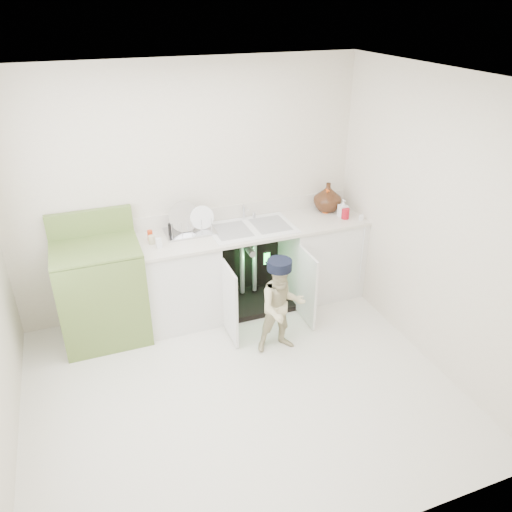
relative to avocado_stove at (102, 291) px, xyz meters
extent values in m
plane|color=beige|center=(0.96, -1.18, -0.50)|extent=(3.50, 3.50, 0.00)
cube|color=beige|center=(0.96, 0.32, 0.75)|extent=(3.50, 2.50, 0.02)
cube|color=beige|center=(0.96, -2.68, 0.75)|extent=(3.50, 2.50, 0.02)
cube|color=beige|center=(2.71, -1.18, 0.75)|extent=(2.50, 3.00, 0.02)
plane|color=white|center=(0.96, -1.18, 2.00)|extent=(3.50, 3.50, 0.00)
cube|color=silver|center=(0.71, 0.02, -0.07)|extent=(0.80, 0.60, 0.86)
cube|color=silver|center=(2.31, 0.02, -0.07)|extent=(0.80, 0.60, 0.86)
cube|color=black|center=(1.51, 0.29, -0.07)|extent=(0.80, 0.06, 0.86)
cube|color=black|center=(1.51, 0.02, -0.47)|extent=(0.80, 0.60, 0.06)
cylinder|color=gray|center=(1.44, 0.12, -0.05)|extent=(0.05, 0.05, 0.70)
cylinder|color=gray|center=(1.58, 0.12, -0.05)|extent=(0.05, 0.05, 0.70)
cylinder|color=gray|center=(1.51, 0.07, 0.12)|extent=(0.07, 0.18, 0.07)
cube|color=silver|center=(1.11, -0.48, -0.10)|extent=(0.03, 0.40, 0.76)
cube|color=silver|center=(1.91, -0.48, -0.10)|extent=(0.02, 0.40, 0.76)
cube|color=silver|center=(1.51, 0.02, 0.39)|extent=(2.44, 0.64, 0.03)
cube|color=silver|center=(1.51, 0.31, 0.48)|extent=(2.44, 0.02, 0.15)
cube|color=white|center=(1.51, 0.02, 0.40)|extent=(0.85, 0.55, 0.02)
cube|color=gray|center=(1.31, 0.02, 0.41)|extent=(0.34, 0.40, 0.01)
cube|color=gray|center=(1.72, 0.02, 0.41)|extent=(0.34, 0.40, 0.01)
cylinder|color=silver|center=(1.51, 0.24, 0.49)|extent=(0.03, 0.03, 0.17)
cylinder|color=silver|center=(1.51, 0.18, 0.57)|extent=(0.02, 0.14, 0.02)
cylinder|color=silver|center=(1.62, 0.24, 0.44)|extent=(0.04, 0.04, 0.06)
cylinder|color=white|center=(2.64, -0.29, 0.05)|extent=(0.01, 0.01, 0.70)
cube|color=white|center=(2.64, -0.20, 0.43)|extent=(0.04, 0.02, 0.06)
cube|color=silver|center=(0.91, 0.14, 0.41)|extent=(0.49, 0.32, 0.02)
cylinder|color=silver|center=(0.87, 0.16, 0.50)|extent=(0.30, 0.11, 0.29)
cylinder|color=white|center=(1.04, 0.14, 0.49)|extent=(0.24, 0.06, 0.23)
cylinder|color=silver|center=(0.72, 0.04, 0.49)|extent=(0.01, 0.01, 0.14)
cylinder|color=silver|center=(0.81, 0.04, 0.49)|extent=(0.01, 0.01, 0.14)
cylinder|color=silver|center=(0.91, 0.04, 0.49)|extent=(0.01, 0.01, 0.14)
cylinder|color=silver|center=(1.01, 0.04, 0.49)|extent=(0.01, 0.01, 0.14)
cylinder|color=silver|center=(1.11, 0.04, 0.49)|extent=(0.01, 0.01, 0.14)
imported|color=#491E14|center=(2.43, 0.16, 0.56)|extent=(0.30, 0.30, 0.31)
imported|color=#DA4A0B|center=(2.40, 0.12, 0.53)|extent=(0.10, 0.10, 0.26)
imported|color=white|center=(2.51, -0.04, 0.49)|extent=(0.08, 0.09, 0.19)
cylinder|color=#A60E1C|center=(2.51, -0.10, 0.46)|extent=(0.08, 0.08, 0.11)
cylinder|color=#BD3210|center=(0.52, 0.10, 0.45)|extent=(0.05, 0.05, 0.10)
cylinder|color=#BDB28A|center=(0.52, 0.02, 0.44)|extent=(0.06, 0.06, 0.08)
cylinder|color=black|center=(0.72, 0.14, 0.46)|extent=(0.04, 0.04, 0.12)
cube|color=silver|center=(0.57, -0.08, 0.45)|extent=(0.05, 0.05, 0.09)
cube|color=olive|center=(0.00, -0.01, -0.03)|extent=(0.78, 0.65, 0.94)
cube|color=olive|center=(0.00, -0.01, 0.46)|extent=(0.78, 0.65, 0.02)
cube|color=olive|center=(0.00, 0.28, 0.59)|extent=(0.78, 0.06, 0.25)
cylinder|color=black|center=(-0.19, -0.17, 0.45)|extent=(0.17, 0.17, 0.02)
cylinder|color=silver|center=(-0.19, -0.17, 0.47)|extent=(0.21, 0.21, 0.01)
cylinder|color=black|center=(-0.19, 0.15, 0.45)|extent=(0.17, 0.17, 0.02)
cylinder|color=silver|center=(-0.19, 0.15, 0.47)|extent=(0.21, 0.21, 0.01)
cylinder|color=black|center=(0.19, -0.17, 0.45)|extent=(0.17, 0.17, 0.02)
cylinder|color=silver|center=(0.19, -0.17, 0.47)|extent=(0.21, 0.21, 0.01)
cylinder|color=black|center=(0.19, 0.15, 0.45)|extent=(0.17, 0.17, 0.02)
cylinder|color=silver|center=(0.19, 0.15, 0.47)|extent=(0.21, 0.21, 0.01)
imported|color=beige|center=(1.50, -0.79, -0.04)|extent=(0.47, 0.38, 0.92)
cylinder|color=black|center=(1.50, -0.79, 0.39)|extent=(0.24, 0.24, 0.09)
cube|color=black|center=(1.51, -0.69, 0.35)|extent=(0.18, 0.10, 0.01)
cube|color=black|center=(1.54, -0.32, 0.22)|extent=(0.07, 0.01, 0.14)
cube|color=#26F23F|center=(1.54, -0.33, 0.22)|extent=(0.06, 0.00, 0.12)
camera|label=1|loc=(-0.05, -4.26, 2.47)|focal=35.00mm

